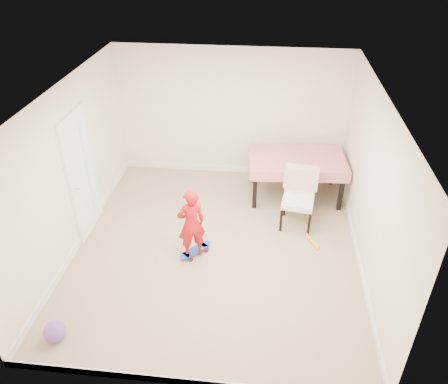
# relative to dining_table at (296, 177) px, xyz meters

# --- Properties ---
(ground) EXTENTS (5.00, 5.00, 0.00)m
(ground) POSITION_rel_dining_table_xyz_m (-1.29, -1.72, -0.41)
(ground) COLOR tan
(ground) RESTS_ON ground
(ceiling) EXTENTS (4.50, 5.00, 0.04)m
(ceiling) POSITION_rel_dining_table_xyz_m (-1.29, -1.72, 2.17)
(ceiling) COLOR white
(ceiling) RESTS_ON wall_back
(wall_back) EXTENTS (4.50, 0.04, 2.60)m
(wall_back) POSITION_rel_dining_table_xyz_m (-1.29, 0.76, 0.89)
(wall_back) COLOR white
(wall_back) RESTS_ON ground
(wall_front) EXTENTS (4.50, 0.04, 2.60)m
(wall_front) POSITION_rel_dining_table_xyz_m (-1.29, -4.20, 0.89)
(wall_front) COLOR white
(wall_front) RESTS_ON ground
(wall_left) EXTENTS (0.04, 5.00, 2.60)m
(wall_left) POSITION_rel_dining_table_xyz_m (-3.52, -1.72, 0.89)
(wall_left) COLOR white
(wall_left) RESTS_ON ground
(wall_right) EXTENTS (0.04, 5.00, 2.60)m
(wall_right) POSITION_rel_dining_table_xyz_m (0.94, -1.72, 0.89)
(wall_right) COLOR white
(wall_right) RESTS_ON ground
(door) EXTENTS (0.11, 0.94, 2.11)m
(door) POSITION_rel_dining_table_xyz_m (-3.51, -1.42, 0.61)
(door) COLOR white
(door) RESTS_ON ground
(baseboard_back) EXTENTS (4.50, 0.02, 0.12)m
(baseboard_back) POSITION_rel_dining_table_xyz_m (-1.29, 0.77, -0.35)
(baseboard_back) COLOR white
(baseboard_back) RESTS_ON ground
(baseboard_front) EXTENTS (4.50, 0.02, 0.12)m
(baseboard_front) POSITION_rel_dining_table_xyz_m (-1.29, -4.21, -0.35)
(baseboard_front) COLOR white
(baseboard_front) RESTS_ON ground
(baseboard_left) EXTENTS (0.02, 5.00, 0.12)m
(baseboard_left) POSITION_rel_dining_table_xyz_m (-3.53, -1.72, -0.35)
(baseboard_left) COLOR white
(baseboard_left) RESTS_ON ground
(baseboard_right) EXTENTS (0.02, 5.00, 0.12)m
(baseboard_right) POSITION_rel_dining_table_xyz_m (0.95, -1.72, -0.35)
(baseboard_right) COLOR white
(baseboard_right) RESTS_ON ground
(dining_table) EXTENTS (1.82, 1.22, 0.83)m
(dining_table) POSITION_rel_dining_table_xyz_m (0.00, 0.00, 0.00)
(dining_table) COLOR #AB0B09
(dining_table) RESTS_ON ground
(dining_chair) EXTENTS (0.66, 0.73, 1.05)m
(dining_chair) POSITION_rel_dining_table_xyz_m (0.01, -0.96, 0.11)
(dining_chair) COLOR beige
(dining_chair) RESTS_ON ground
(skateboard) EXTENTS (0.54, 0.58, 0.09)m
(skateboard) POSITION_rel_dining_table_xyz_m (-1.61, -1.92, -0.37)
(skateboard) COLOR blue
(skateboard) RESTS_ON ground
(child) EXTENTS (0.51, 0.45, 1.19)m
(child) POSITION_rel_dining_table_xyz_m (-1.64, -1.96, 0.18)
(child) COLOR red
(child) RESTS_ON ground
(balloon) EXTENTS (0.28, 0.28, 0.28)m
(balloon) POSITION_rel_dining_table_xyz_m (-3.11, -3.76, -0.27)
(balloon) COLOR purple
(balloon) RESTS_ON ground
(foam_toy) EXTENTS (0.24, 0.38, 0.06)m
(foam_toy) POSITION_rel_dining_table_xyz_m (0.27, -1.44, -0.38)
(foam_toy) COLOR yellow
(foam_toy) RESTS_ON ground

